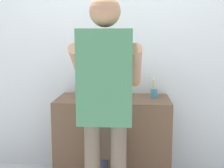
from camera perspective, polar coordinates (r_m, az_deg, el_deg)
back_wall at (r=3.24m, az=0.61°, el=7.02°), size 4.40×0.08×2.70m
vanity_cabinet at (r=3.10m, az=0.21°, el=-10.50°), size 1.13×0.54×0.85m
sink_basin at (r=2.95m, az=0.19°, el=-1.73°), size 0.33×0.33×0.11m
faucet at (r=3.15m, az=0.44°, el=-0.62°), size 0.18×0.14×0.18m
toothbrush_cup at (r=3.02m, az=8.04°, el=-1.64°), size 0.07×0.07×0.21m
soap_bottle at (r=3.06m, az=-6.54°, el=-1.22°), size 0.06×0.06×0.17m
child_toddler at (r=2.69m, az=-0.40°, el=-11.37°), size 0.27×0.27×0.88m
adult_parent at (r=2.25m, az=-1.27°, el=-1.36°), size 0.54×0.57×1.76m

